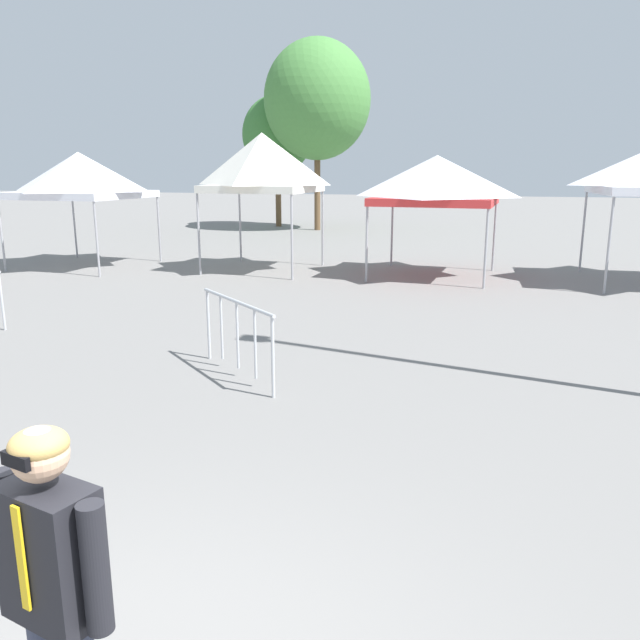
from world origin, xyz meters
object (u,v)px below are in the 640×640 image
Objects in this scene: person_foreground at (55,592)px; crowd_barrier_by_lift at (237,323)px; canopy_tent_behind_right at (436,180)px; canopy_tent_left_of_center at (262,163)px; tree_behind_tents_right at (317,100)px; tree_behind_tents_left at (277,135)px; canopy_tent_far_right at (80,175)px.

crowd_barrier_by_lift is (-1.70, 5.70, -0.28)m from person_foreground.
canopy_tent_behind_right is 1.95× the size of crowd_barrier_by_lift.
canopy_tent_left_of_center is at bearing 108.26° from person_foreground.
tree_behind_tents_right is 3.12m from tree_behind_tents_left.
tree_behind_tents_right is (-6.81, 11.90, 3.35)m from canopy_tent_behind_right.
person_foreground is at bearing -53.83° from canopy_tent_far_right.
crowd_barrier_by_lift is at bearing -99.57° from canopy_tent_behind_right.
tree_behind_tents_left is at bearing 151.47° from tree_behind_tents_right.
canopy_tent_far_right is 0.52× the size of tree_behind_tents_left.
canopy_tent_far_right reaches higher than crowd_barrier_by_lift.
tree_behind_tents_right is at bearing 99.76° from canopy_tent_left_of_center.
canopy_tent_far_right is 17.26m from person_foreground.
tree_behind_tents_right is (3.20, 13.01, 3.24)m from canopy_tent_far_right.
canopy_tent_behind_right is (4.72, 0.30, -0.45)m from canopy_tent_left_of_center.
canopy_tent_behind_right is 1.79× the size of person_foreground.
crowd_barrier_by_lift is (7.68, -22.51, -3.68)m from tree_behind_tents_left.
tree_behind_tents_right is 5.25× the size of crowd_barrier_by_lift.
tree_behind_tents_left is 3.89× the size of crowd_barrier_by_lift.
canopy_tent_left_of_center is at bearing -176.32° from canopy_tent_behind_right.
canopy_tent_behind_right is 9.58m from crowd_barrier_by_lift.
person_foreground is (4.84, -14.68, -1.93)m from canopy_tent_left_of_center.
tree_behind_tents_right is at bearing -28.53° from tree_behind_tents_left.
canopy_tent_behind_right is at bearing -60.20° from tree_behind_tents_right.
tree_behind_tents_left is at bearing 108.85° from crowd_barrier_by_lift.
person_foreground is 29.92m from tree_behind_tents_left.
tree_behind_tents_left is at bearing 108.39° from person_foreground.
person_foreground is (0.13, -14.99, -1.48)m from canopy_tent_behind_right.
canopy_tent_left_of_center is 9.77m from crowd_barrier_by_lift.
canopy_tent_behind_right is 0.37× the size of tree_behind_tents_right.
canopy_tent_far_right is at bearing -173.65° from canopy_tent_behind_right.
tree_behind_tents_right reaches higher than crowd_barrier_by_lift.
tree_behind_tents_left is at bearing 124.98° from canopy_tent_behind_right.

